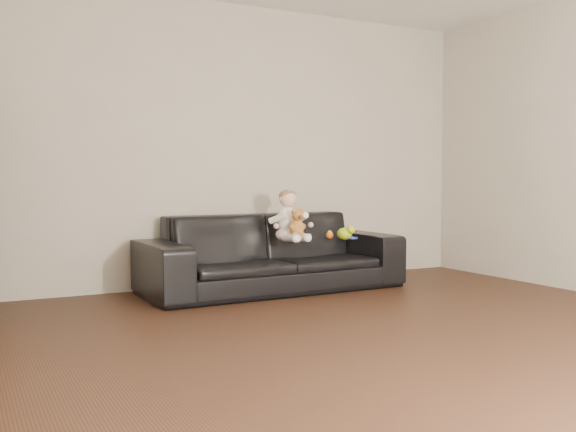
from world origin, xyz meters
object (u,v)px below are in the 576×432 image
toy_green (345,234)px  toy_blue_disc (352,238)px  baby (289,219)px  teddy_bear (297,223)px  toy_rattle (330,235)px  sofa (272,252)px

toy_green → toy_blue_disc: 0.13m
baby → teddy_bear: (0.01, -0.14, -0.03)m
toy_rattle → sofa: bearing=169.0°
sofa → toy_blue_disc: sofa is taller
teddy_bear → toy_blue_disc: (0.61, 0.08, -0.16)m
sofa → toy_green: (0.61, -0.23, 0.16)m
toy_blue_disc → teddy_bear: bearing=-172.4°
sofa → toy_blue_disc: (0.72, -0.18, 0.11)m
toy_green → toy_rattle: (-0.08, 0.12, -0.02)m
sofa → baby: 0.34m
teddy_bear → toy_green: teddy_bear is taller
teddy_bear → toy_green: size_ratio=1.51×
toy_rattle → baby: bearing=-177.3°
teddy_bear → toy_green: 0.51m
baby → teddy_bear: size_ratio=1.90×
sofa → toy_rattle: sofa is taller
baby → toy_rattle: 0.46m
baby → toy_blue_disc: baby is taller
toy_blue_disc → toy_rattle: bearing=158.4°
toy_rattle → teddy_bear: bearing=-159.4°
teddy_bear → toy_rattle: teddy_bear is taller
baby → toy_green: (0.51, -0.10, -0.14)m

